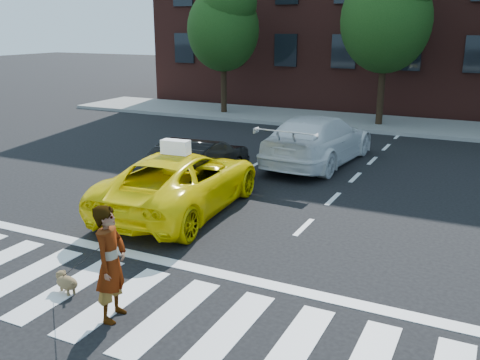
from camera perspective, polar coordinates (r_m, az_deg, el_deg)
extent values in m
plane|color=black|center=(8.94, -13.14, -12.53)|extent=(120.00, 120.00, 0.00)
cube|color=silver|center=(8.94, -13.14, -12.50)|extent=(13.00, 2.40, 0.01)
cube|color=silver|center=(10.08, -7.38, -8.75)|extent=(12.00, 0.30, 0.01)
cube|color=slate|center=(24.38, 13.64, 5.94)|extent=(30.00, 4.00, 0.15)
cylinder|color=black|center=(26.11, -1.75, 10.48)|extent=(0.28, 0.28, 3.25)
ellipsoid|color=#14360E|center=(25.98, -1.80, 15.76)|extent=(3.38, 3.38, 3.89)
sphere|color=#14360E|center=(25.63, -1.21, 18.38)|extent=(2.60, 2.60, 2.60)
sphere|color=#14360E|center=(26.37, -2.25, 17.60)|extent=(2.34, 2.34, 2.34)
cylinder|color=black|center=(23.56, 14.84, 9.70)|extent=(0.28, 0.28, 3.55)
ellipsoid|color=#14360E|center=(23.43, 15.32, 16.08)|extent=(3.69, 3.69, 4.25)
imported|color=#FFE305|center=(12.62, -6.26, -0.13)|extent=(2.70, 5.22, 1.41)
imported|color=black|center=(14.37, -4.58, 1.80)|extent=(1.68, 4.15, 1.34)
imported|color=silver|center=(17.03, 8.36, 4.30)|extent=(2.53, 5.44, 1.54)
imported|color=#999999|center=(8.12, -13.62, -8.61)|extent=(0.55, 0.72, 1.78)
ellipsoid|color=#8E6B48|center=(9.34, -17.97, -10.39)|extent=(0.46, 0.35, 0.23)
sphere|color=#8E6B48|center=(9.48, -18.54, -9.63)|extent=(0.22, 0.22, 0.17)
sphere|color=#8E6B48|center=(9.55, -18.71, -9.65)|extent=(0.10, 0.10, 0.08)
cylinder|color=#8E6B48|center=(9.15, -17.44, -10.50)|extent=(0.12, 0.08, 0.10)
sphere|color=#8E6B48|center=(9.48, -18.26, -9.27)|extent=(0.08, 0.08, 0.06)
sphere|color=#8E6B48|center=(9.44, -18.87, -9.44)|extent=(0.08, 0.08, 0.06)
cylinder|color=#8E6B48|center=(9.47, -18.50, -10.89)|extent=(0.06, 0.06, 0.11)
cylinder|color=#8E6B48|center=(9.51, -17.95, -10.73)|extent=(0.06, 0.06, 0.11)
cylinder|color=#8E6B48|center=(9.28, -17.85, -11.43)|extent=(0.06, 0.06, 0.11)
cylinder|color=#8E6B48|center=(9.31, -17.29, -11.27)|extent=(0.06, 0.06, 0.11)
cube|color=white|center=(12.25, -6.88, 3.52)|extent=(0.67, 0.33, 0.32)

